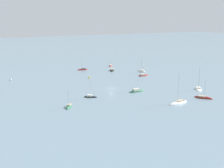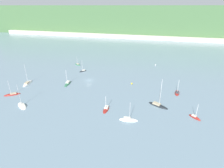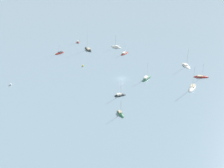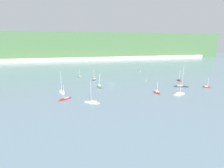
{
  "view_description": "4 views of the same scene",
  "coord_description": "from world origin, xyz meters",
  "px_view_note": "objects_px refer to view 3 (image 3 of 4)",
  "views": [
    {
      "loc": [
        -118.46,
        53.7,
        32.15
      ],
      "look_at": [
        -4.33,
        1.74,
        3.07
      ],
      "focal_mm": 50.0,
      "sensor_mm": 36.0,
      "label": 1
    },
    {
      "loc": [
        36.29,
        -84.09,
        38.71
      ],
      "look_at": [
        15.7,
        -7.91,
        3.14
      ],
      "focal_mm": 28.0,
      "sensor_mm": 36.0,
      "label": 2
    },
    {
      "loc": [
        -80.7,
        105.48,
        66.1
      ],
      "look_at": [
        -2.68,
        10.42,
        2.26
      ],
      "focal_mm": 50.0,
      "sensor_mm": 36.0,
      "label": 3
    },
    {
      "loc": [
        -25.39,
        -106.24,
        26.55
      ],
      "look_at": [
        -2.4,
        -11.08,
        2.44
      ],
      "focal_mm": 28.0,
      "sensor_mm": 36.0,
      "label": 4
    }
  ],
  "objects_px": {
    "sailboat_5": "(146,79)",
    "mooring_buoy_0": "(11,84)",
    "sailboat_8": "(125,54)",
    "mooring_buoy_1": "(83,66)",
    "sailboat_7": "(60,53)",
    "sailboat_3": "(78,42)",
    "sailboat_0": "(120,95)",
    "sailboat_1": "(120,114)",
    "sailboat_6": "(201,77)",
    "sailboat_10": "(88,50)",
    "sailboat_2": "(192,88)",
    "sailboat_9": "(116,47)",
    "sailboat_4": "(186,66)"
  },
  "relations": [
    {
      "from": "sailboat_0",
      "to": "sailboat_6",
      "type": "height_order",
      "value": "sailboat_6"
    },
    {
      "from": "sailboat_3",
      "to": "sailboat_7",
      "type": "height_order",
      "value": "sailboat_7"
    },
    {
      "from": "sailboat_8",
      "to": "sailboat_9",
      "type": "xyz_separation_m",
      "value": [
        10.08,
        -4.98,
        -0.01
      ]
    },
    {
      "from": "sailboat_0",
      "to": "sailboat_7",
      "type": "xyz_separation_m",
      "value": [
        56.5,
        -16.57,
        -0.04
      ]
    },
    {
      "from": "mooring_buoy_0",
      "to": "sailboat_3",
      "type": "bearing_deg",
      "value": -74.36
    },
    {
      "from": "sailboat_0",
      "to": "sailboat_2",
      "type": "bearing_deg",
      "value": -4.04
    },
    {
      "from": "sailboat_7",
      "to": "mooring_buoy_0",
      "type": "distance_m",
      "value": 42.45
    },
    {
      "from": "sailboat_8",
      "to": "mooring_buoy_1",
      "type": "xyz_separation_m",
      "value": [
        6.08,
        27.43,
        0.31
      ]
    },
    {
      "from": "sailboat_1",
      "to": "sailboat_6",
      "type": "distance_m",
      "value": 51.19
    },
    {
      "from": "sailboat_5",
      "to": "mooring_buoy_0",
      "type": "height_order",
      "value": "sailboat_5"
    },
    {
      "from": "sailboat_2",
      "to": "sailboat_5",
      "type": "xyz_separation_m",
      "value": [
        21.18,
        5.22,
        0.04
      ]
    },
    {
      "from": "mooring_buoy_0",
      "to": "mooring_buoy_1",
      "type": "height_order",
      "value": "mooring_buoy_0"
    },
    {
      "from": "sailboat_1",
      "to": "sailboat_8",
      "type": "relative_size",
      "value": 1.0
    },
    {
      "from": "sailboat_2",
      "to": "sailboat_8",
      "type": "distance_m",
      "value": 50.36
    },
    {
      "from": "sailboat_1",
      "to": "sailboat_2",
      "type": "distance_m",
      "value": 39.14
    },
    {
      "from": "sailboat_7",
      "to": "mooring_buoy_1",
      "type": "distance_m",
      "value": 23.34
    },
    {
      "from": "sailboat_0",
      "to": "sailboat_1",
      "type": "bearing_deg",
      "value": -106.2
    },
    {
      "from": "sailboat_1",
      "to": "sailboat_3",
      "type": "distance_m",
      "value": 85.26
    },
    {
      "from": "sailboat_10",
      "to": "sailboat_6",
      "type": "bearing_deg",
      "value": -148.02
    },
    {
      "from": "sailboat_3",
      "to": "sailboat_8",
      "type": "xyz_separation_m",
      "value": [
        -33.97,
        -3.08,
        0.02
      ]
    },
    {
      "from": "sailboat_5",
      "to": "mooring_buoy_0",
      "type": "relative_size",
      "value": 10.62
    },
    {
      "from": "sailboat_8",
      "to": "sailboat_3",
      "type": "bearing_deg",
      "value": 93.31
    },
    {
      "from": "sailboat_10",
      "to": "sailboat_7",
      "type": "bearing_deg",
      "value": 84.29
    },
    {
      "from": "sailboat_5",
      "to": "mooring_buoy_1",
      "type": "bearing_deg",
      "value": 97.79
    },
    {
      "from": "sailboat_6",
      "to": "mooring_buoy_0",
      "type": "distance_m",
      "value": 89.61
    },
    {
      "from": "sailboat_3",
      "to": "mooring_buoy_0",
      "type": "height_order",
      "value": "sailboat_3"
    },
    {
      "from": "sailboat_0",
      "to": "sailboat_9",
      "type": "bearing_deg",
      "value": 75.27
    },
    {
      "from": "sailboat_4",
      "to": "mooring_buoy_1",
      "type": "xyz_separation_m",
      "value": [
        41.02,
        34.25,
        0.31
      ]
    },
    {
      "from": "sailboat_1",
      "to": "sailboat_7",
      "type": "height_order",
      "value": "sailboat_7"
    },
    {
      "from": "sailboat_10",
      "to": "mooring_buoy_0",
      "type": "relative_size",
      "value": 15.06
    },
    {
      "from": "sailboat_3",
      "to": "sailboat_5",
      "type": "xyz_separation_m",
      "value": [
        -61.32,
        15.58,
        0.04
      ]
    },
    {
      "from": "sailboat_6",
      "to": "sailboat_8",
      "type": "bearing_deg",
      "value": 142.91
    },
    {
      "from": "mooring_buoy_1",
      "to": "sailboat_6",
      "type": "bearing_deg",
      "value": -153.0
    },
    {
      "from": "mooring_buoy_1",
      "to": "mooring_buoy_0",
      "type": "bearing_deg",
      "value": 73.12
    },
    {
      "from": "sailboat_10",
      "to": "mooring_buoy_0",
      "type": "xyz_separation_m",
      "value": [
        -3.28,
        55.13,
        0.3
      ]
    },
    {
      "from": "sailboat_5",
      "to": "sailboat_7",
      "type": "height_order",
      "value": "sailboat_5"
    },
    {
      "from": "sailboat_0",
      "to": "mooring_buoy_0",
      "type": "relative_size",
      "value": 9.02
    },
    {
      "from": "mooring_buoy_1",
      "to": "sailboat_9",
      "type": "bearing_deg",
      "value": -82.97
    },
    {
      "from": "sailboat_6",
      "to": "sailboat_0",
      "type": "bearing_deg",
      "value": -152.67
    },
    {
      "from": "sailboat_5",
      "to": "sailboat_10",
      "type": "distance_m",
      "value": 48.76
    },
    {
      "from": "sailboat_8",
      "to": "sailboat_7",
      "type": "bearing_deg",
      "value": 126.34
    },
    {
      "from": "sailboat_3",
      "to": "mooring_buoy_1",
      "type": "distance_m",
      "value": 37.02
    },
    {
      "from": "sailboat_3",
      "to": "sailboat_6",
      "type": "distance_m",
      "value": 80.7
    },
    {
      "from": "sailboat_1",
      "to": "sailboat_0",
      "type": "bearing_deg",
      "value": 158.76
    },
    {
      "from": "sailboat_1",
      "to": "sailboat_4",
      "type": "height_order",
      "value": "sailboat_4"
    },
    {
      "from": "sailboat_4",
      "to": "sailboat_5",
      "type": "bearing_deg",
      "value": -71.81
    },
    {
      "from": "sailboat_9",
      "to": "sailboat_2",
      "type": "bearing_deg",
      "value": 155.81
    },
    {
      "from": "sailboat_2",
      "to": "sailboat_4",
      "type": "relative_size",
      "value": 1.16
    },
    {
      "from": "sailboat_1",
      "to": "sailboat_10",
      "type": "height_order",
      "value": "sailboat_10"
    },
    {
      "from": "sailboat_5",
      "to": "sailboat_7",
      "type": "distance_m",
      "value": 56.46
    }
  ]
}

